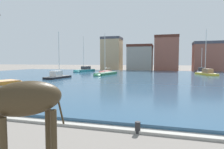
% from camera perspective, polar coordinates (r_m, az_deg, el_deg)
% --- Properties ---
extents(harbor_water, '(84.41, 50.58, 0.28)m').
position_cam_1_polar(harbor_water, '(34.24, 8.64, -1.05)').
color(harbor_water, '#2D5170').
rests_on(harbor_water, ground).
extents(quay_edge_coping, '(84.41, 0.50, 0.12)m').
position_cam_1_polar(quay_edge_coping, '(9.78, -10.60, -14.25)').
color(quay_edge_coping, '#ADA89E').
rests_on(quay_edge_coping, ground).
extents(giraffe_statue, '(1.81, 2.16, 4.33)m').
position_cam_1_polar(giraffe_statue, '(4.61, -25.24, -7.57)').
color(giraffe_statue, '#382B19').
rests_on(giraffe_statue, ground).
extents(sailboat_red, '(2.31, 6.36, 8.51)m').
position_cam_1_polar(sailboat_red, '(48.02, -2.10, 0.70)').
color(sailboat_red, red).
rests_on(sailboat_red, ground).
extents(sailboat_yellow, '(3.89, 7.05, 9.58)m').
position_cam_1_polar(sailboat_yellow, '(43.98, 25.68, 0.25)').
color(sailboat_yellow, gold).
rests_on(sailboat_yellow, ground).
extents(sailboat_black, '(2.27, 6.24, 7.89)m').
position_cam_1_polar(sailboat_black, '(33.32, -15.27, -0.63)').
color(sailboat_black, black).
rests_on(sailboat_black, ground).
extents(sailboat_teal, '(3.48, 8.36, 9.60)m').
position_cam_1_polar(sailboat_teal, '(52.36, -8.33, 1.17)').
color(sailboat_teal, teal).
rests_on(sailboat_teal, ground).
extents(sailboat_navy, '(3.22, 9.69, 6.42)m').
position_cam_1_polar(sailboat_navy, '(53.69, 24.77, 0.84)').
color(sailboat_navy, navy).
rests_on(sailboat_navy, ground).
extents(sailboat_green, '(2.91, 8.97, 8.82)m').
position_cam_1_polar(sailboat_green, '(39.84, -2.22, 0.09)').
color(sailboat_green, '#236B42').
rests_on(sailboat_green, ground).
extents(mooring_bollard, '(0.24, 0.24, 0.50)m').
position_cam_1_polar(mooring_bollard, '(8.73, 7.56, -15.17)').
color(mooring_bollard, '#232326').
rests_on(mooring_bollard, ground).
extents(townhouse_wide_warehouse, '(6.59, 5.99, 11.19)m').
position_cam_1_polar(townhouse_wide_warehouse, '(66.63, -0.06, 6.12)').
color(townhouse_wide_warehouse, tan).
rests_on(townhouse_wide_warehouse, ground).
extents(townhouse_end_terrace, '(7.88, 7.07, 8.36)m').
position_cam_1_polar(townhouse_end_terrace, '(63.63, 8.29, 4.90)').
color(townhouse_end_terrace, gray).
rests_on(townhouse_end_terrace, ground).
extents(townhouse_tall_gabled, '(7.20, 6.66, 10.96)m').
position_cam_1_polar(townhouse_tall_gabled, '(63.16, 15.68, 5.99)').
color(townhouse_tall_gabled, '#8E5142').
rests_on(townhouse_tall_gabled, ground).
extents(townhouse_narrow_midrow, '(7.91, 5.87, 8.71)m').
position_cam_1_polar(townhouse_narrow_midrow, '(62.92, 26.24, 4.71)').
color(townhouse_narrow_midrow, '#8E5142').
rests_on(townhouse_narrow_midrow, ground).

